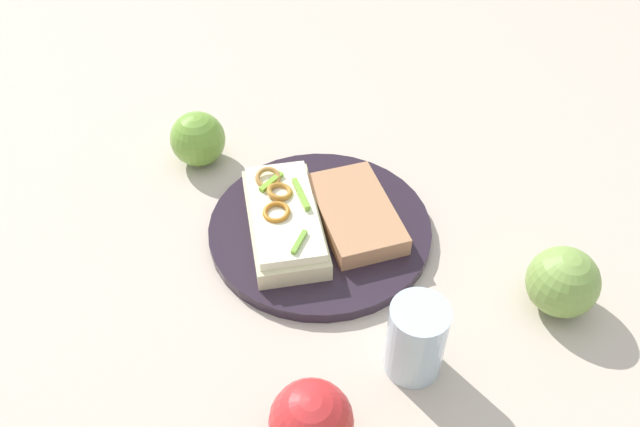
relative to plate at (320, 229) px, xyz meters
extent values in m
plane|color=#C2B09F|center=(0.00, 0.00, -0.01)|extent=(2.00, 2.00, 0.00)
cylinder|color=#281E2A|center=(0.00, 0.00, 0.00)|extent=(0.28, 0.28, 0.02)
cube|color=beige|center=(-0.04, 0.02, 0.02)|extent=(0.16, 0.20, 0.02)
cube|color=#F2ECC6|center=(-0.04, 0.02, 0.04)|extent=(0.15, 0.19, 0.01)
torus|color=#BA7C2C|center=(-0.03, 0.05, 0.05)|extent=(0.05, 0.05, 0.01)
torus|color=#C17520|center=(-0.05, 0.02, 0.05)|extent=(0.04, 0.04, 0.01)
torus|color=#B57D3A|center=(-0.03, 0.07, 0.05)|extent=(0.04, 0.04, 0.02)
cube|color=#75A938|center=(-0.06, -0.04, 0.05)|extent=(0.03, 0.02, 0.01)
cube|color=#7EB22F|center=(-0.03, 0.07, 0.05)|extent=(0.04, 0.02, 0.01)
cube|color=#7FB536|center=(-0.01, 0.02, 0.05)|extent=(0.02, 0.05, 0.01)
cube|color=tan|center=(0.04, -0.02, 0.02)|extent=(0.13, 0.17, 0.03)
sphere|color=red|center=(-0.18, -0.22, 0.03)|extent=(0.10, 0.10, 0.08)
sphere|color=#72A438|center=(-0.05, 0.22, 0.03)|extent=(0.11, 0.11, 0.08)
sphere|color=#7EA247|center=(0.15, -0.25, 0.03)|extent=(0.10, 0.10, 0.08)
cylinder|color=silver|center=(-0.04, -0.21, 0.04)|extent=(0.06, 0.06, 0.09)
camera|label=1|loc=(-0.35, -0.46, 0.60)|focal=36.41mm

